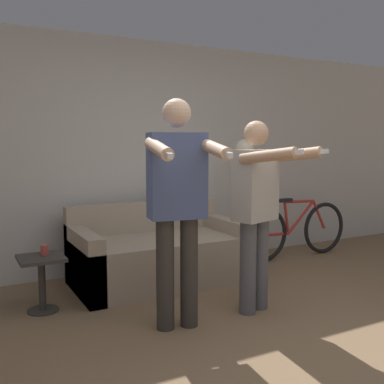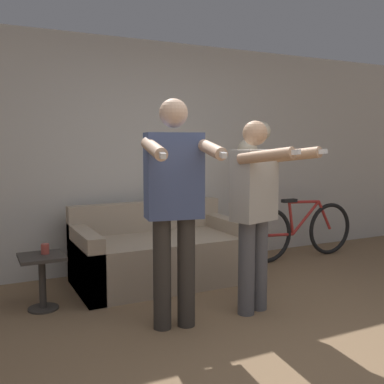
{
  "view_description": "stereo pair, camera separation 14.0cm",
  "coord_description": "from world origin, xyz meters",
  "px_view_note": "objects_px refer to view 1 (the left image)",
  "views": [
    {
      "loc": [
        -2.02,
        -2.28,
        1.45
      ],
      "look_at": [
        -0.07,
        1.33,
        1.0
      ],
      "focal_mm": 42.0,
      "sensor_mm": 36.0,
      "label": 1
    },
    {
      "loc": [
        -1.9,
        -2.34,
        1.45
      ],
      "look_at": [
        -0.07,
        1.33,
        1.0
      ],
      "focal_mm": 42.0,
      "sensor_mm": 36.0,
      "label": 2
    }
  ],
  "objects_px": {
    "person_right": "(257,204)",
    "floor_lamp": "(251,152)",
    "cup": "(45,250)",
    "couch": "(158,255)",
    "cat": "(169,193)",
    "person_left": "(178,198)",
    "side_table": "(42,273)",
    "bicycle": "(295,230)"
  },
  "relations": [
    {
      "from": "person_right",
      "to": "cat",
      "type": "distance_m",
      "value": 1.53
    },
    {
      "from": "cup",
      "to": "cat",
      "type": "bearing_deg",
      "value": 22.36
    },
    {
      "from": "cat",
      "to": "cup",
      "type": "xyz_separation_m",
      "value": [
        -1.49,
        -0.61,
        -0.36
      ]
    },
    {
      "from": "person_right",
      "to": "cup",
      "type": "distance_m",
      "value": 1.87
    },
    {
      "from": "couch",
      "to": "person_left",
      "type": "bearing_deg",
      "value": -106.75
    },
    {
      "from": "cat",
      "to": "couch",
      "type": "bearing_deg",
      "value": -130.03
    },
    {
      "from": "couch",
      "to": "cat",
      "type": "distance_m",
      "value": 0.77
    },
    {
      "from": "person_right",
      "to": "side_table",
      "type": "xyz_separation_m",
      "value": [
        -1.62,
        0.87,
        -0.6
      ]
    },
    {
      "from": "person_left",
      "to": "bicycle",
      "type": "relative_size",
      "value": 1.08
    },
    {
      "from": "couch",
      "to": "cup",
      "type": "relative_size",
      "value": 19.45
    },
    {
      "from": "person_right",
      "to": "side_table",
      "type": "distance_m",
      "value": 1.93
    },
    {
      "from": "cup",
      "to": "floor_lamp",
      "type": "bearing_deg",
      "value": 6.18
    },
    {
      "from": "cat",
      "to": "person_left",
      "type": "bearing_deg",
      "value": -113.32
    },
    {
      "from": "person_left",
      "to": "floor_lamp",
      "type": "height_order",
      "value": "person_left"
    },
    {
      "from": "cat",
      "to": "side_table",
      "type": "relative_size",
      "value": 0.94
    },
    {
      "from": "couch",
      "to": "cat",
      "type": "height_order",
      "value": "cat"
    },
    {
      "from": "floor_lamp",
      "to": "person_right",
      "type": "bearing_deg",
      "value": -123.32
    },
    {
      "from": "person_left",
      "to": "person_right",
      "type": "relative_size",
      "value": 1.09
    },
    {
      "from": "couch",
      "to": "floor_lamp",
      "type": "height_order",
      "value": "floor_lamp"
    },
    {
      "from": "cat",
      "to": "side_table",
      "type": "bearing_deg",
      "value": -156.97
    },
    {
      "from": "couch",
      "to": "side_table",
      "type": "distance_m",
      "value": 1.25
    },
    {
      "from": "couch",
      "to": "bicycle",
      "type": "relative_size",
      "value": 1.05
    },
    {
      "from": "cat",
      "to": "floor_lamp",
      "type": "distance_m",
      "value": 1.04
    },
    {
      "from": "floor_lamp",
      "to": "side_table",
      "type": "distance_m",
      "value": 2.61
    },
    {
      "from": "couch",
      "to": "cup",
      "type": "bearing_deg",
      "value": -168.26
    },
    {
      "from": "couch",
      "to": "person_right",
      "type": "relative_size",
      "value": 1.06
    },
    {
      "from": "person_right",
      "to": "side_table",
      "type": "height_order",
      "value": "person_right"
    },
    {
      "from": "floor_lamp",
      "to": "side_table",
      "type": "relative_size",
      "value": 3.51
    },
    {
      "from": "cat",
      "to": "floor_lamp",
      "type": "xyz_separation_m",
      "value": [
        0.86,
        -0.36,
        0.46
      ]
    },
    {
      "from": "person_left",
      "to": "person_right",
      "type": "bearing_deg",
      "value": 9.85
    },
    {
      "from": "person_left",
      "to": "cup",
      "type": "height_order",
      "value": "person_left"
    },
    {
      "from": "couch",
      "to": "person_left",
      "type": "xyz_separation_m",
      "value": [
        -0.35,
        -1.15,
        0.75
      ]
    },
    {
      "from": "person_right",
      "to": "floor_lamp",
      "type": "xyz_separation_m",
      "value": [
        0.77,
        1.17,
        0.41
      ]
    },
    {
      "from": "couch",
      "to": "cat",
      "type": "relative_size",
      "value": 3.83
    },
    {
      "from": "couch",
      "to": "floor_lamp",
      "type": "bearing_deg",
      "value": 0.44
    },
    {
      "from": "cat",
      "to": "cup",
      "type": "distance_m",
      "value": 1.65
    },
    {
      "from": "side_table",
      "to": "bicycle",
      "type": "height_order",
      "value": "bicycle"
    },
    {
      "from": "cat",
      "to": "person_right",
      "type": "bearing_deg",
      "value": -86.56
    },
    {
      "from": "cat",
      "to": "side_table",
      "type": "height_order",
      "value": "cat"
    },
    {
      "from": "cup",
      "to": "person_right",
      "type": "bearing_deg",
      "value": -29.97
    },
    {
      "from": "floor_lamp",
      "to": "bicycle",
      "type": "height_order",
      "value": "floor_lamp"
    },
    {
      "from": "side_table",
      "to": "cup",
      "type": "distance_m",
      "value": 0.2
    }
  ]
}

